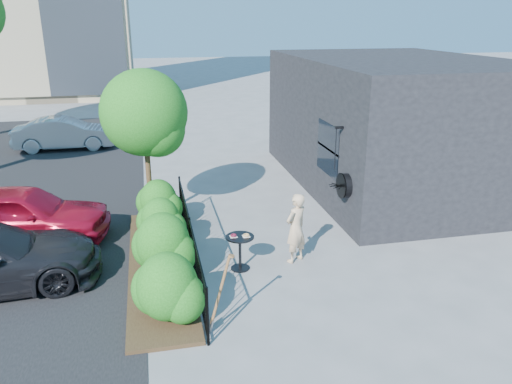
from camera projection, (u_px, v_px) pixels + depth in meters
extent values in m
plane|color=gray|center=(257.00, 257.00, 11.39)|extent=(120.00, 120.00, 0.00)
cube|color=black|center=(394.00, 122.00, 15.99)|extent=(6.00, 9.00, 4.00)
cube|color=black|center=(328.00, 149.00, 13.52)|extent=(0.04, 1.60, 1.40)
cube|color=black|center=(328.00, 149.00, 13.52)|extent=(0.05, 1.70, 0.06)
cylinder|color=black|center=(345.00, 185.00, 12.30)|extent=(0.18, 0.60, 0.60)
cylinder|color=black|center=(341.00, 186.00, 12.28)|extent=(0.03, 0.64, 0.64)
cube|color=black|center=(340.00, 127.00, 12.31)|extent=(0.25, 0.06, 0.06)
cylinder|color=black|center=(335.00, 149.00, 12.47)|extent=(0.02, 0.02, 1.05)
cylinder|color=black|center=(208.00, 317.00, 8.14)|extent=(0.05, 0.05, 1.10)
cylinder|color=black|center=(190.00, 241.00, 10.91)|extent=(0.05, 0.05, 1.10)
cylinder|color=black|center=(180.00, 196.00, 13.67)|extent=(0.05, 0.05, 1.10)
cube|color=black|center=(189.00, 219.00, 10.74)|extent=(0.03, 6.00, 0.03)
cube|color=black|center=(191.00, 259.00, 11.06)|extent=(0.03, 6.00, 0.03)
cylinder|color=black|center=(207.00, 313.00, 8.24)|extent=(0.02, 0.02, 1.04)
cylinder|color=black|center=(205.00, 307.00, 8.42)|extent=(0.02, 0.02, 1.04)
cylinder|color=black|center=(204.00, 301.00, 8.60)|extent=(0.02, 0.02, 1.04)
cylinder|color=black|center=(203.00, 295.00, 8.79)|extent=(0.02, 0.02, 1.04)
cylinder|color=black|center=(201.00, 289.00, 8.97)|extent=(0.02, 0.02, 1.04)
cylinder|color=black|center=(200.00, 284.00, 9.16)|extent=(0.02, 0.02, 1.04)
cylinder|color=black|center=(199.00, 278.00, 9.34)|extent=(0.02, 0.02, 1.04)
cylinder|color=black|center=(198.00, 273.00, 9.53)|extent=(0.02, 0.02, 1.04)
cylinder|color=black|center=(197.00, 268.00, 9.71)|extent=(0.02, 0.02, 1.04)
cylinder|color=black|center=(196.00, 264.00, 9.89)|extent=(0.02, 0.02, 1.04)
cylinder|color=black|center=(195.00, 259.00, 10.08)|extent=(0.02, 0.02, 1.04)
cylinder|color=black|center=(194.00, 255.00, 10.26)|extent=(0.02, 0.02, 1.04)
cylinder|color=black|center=(193.00, 251.00, 10.45)|extent=(0.02, 0.02, 1.04)
cylinder|color=black|center=(192.00, 247.00, 10.63)|extent=(0.02, 0.02, 1.04)
cylinder|color=black|center=(191.00, 243.00, 10.82)|extent=(0.02, 0.02, 1.04)
cylinder|color=black|center=(190.00, 239.00, 11.00)|extent=(0.02, 0.02, 1.04)
cylinder|color=black|center=(189.00, 235.00, 11.18)|extent=(0.02, 0.02, 1.04)
cylinder|color=black|center=(188.00, 232.00, 11.37)|extent=(0.02, 0.02, 1.04)
cylinder|color=black|center=(188.00, 228.00, 11.55)|extent=(0.02, 0.02, 1.04)
cylinder|color=black|center=(187.00, 225.00, 11.74)|extent=(0.02, 0.02, 1.04)
cylinder|color=black|center=(186.00, 222.00, 11.92)|extent=(0.02, 0.02, 1.04)
cylinder|color=black|center=(185.00, 219.00, 12.10)|extent=(0.02, 0.02, 1.04)
cylinder|color=black|center=(185.00, 216.00, 12.29)|extent=(0.02, 0.02, 1.04)
cylinder|color=black|center=(184.00, 213.00, 12.47)|extent=(0.02, 0.02, 1.04)
cylinder|color=black|center=(183.00, 210.00, 12.66)|extent=(0.02, 0.02, 1.04)
cylinder|color=black|center=(183.00, 207.00, 12.84)|extent=(0.02, 0.02, 1.04)
cylinder|color=black|center=(182.00, 204.00, 13.03)|extent=(0.02, 0.02, 1.04)
cylinder|color=black|center=(182.00, 202.00, 13.21)|extent=(0.02, 0.02, 1.04)
cylinder|color=black|center=(181.00, 199.00, 13.39)|extent=(0.02, 0.02, 1.04)
cylinder|color=black|center=(180.00, 197.00, 13.58)|extent=(0.02, 0.02, 1.04)
cube|color=#382616|center=(159.00, 265.00, 10.93)|extent=(1.30, 6.00, 0.08)
ellipsoid|color=#1B5E15|center=(167.00, 288.00, 8.71)|extent=(1.10, 1.10, 1.24)
ellipsoid|color=#1B5E15|center=(163.00, 249.00, 10.18)|extent=(1.10, 1.10, 1.24)
ellipsoid|color=#1B5E15|center=(161.00, 221.00, 11.56)|extent=(1.10, 1.10, 1.24)
ellipsoid|color=#1B5E15|center=(158.00, 201.00, 12.85)|extent=(1.10, 1.10, 1.24)
cylinder|color=#3F2B19|center=(149.00, 177.00, 13.11)|extent=(0.14, 0.14, 2.40)
sphere|color=#1B5E15|center=(144.00, 115.00, 12.56)|extent=(2.20, 2.20, 2.20)
sphere|color=#1B5E15|center=(157.00, 129.00, 12.55)|extent=(1.43, 1.43, 1.43)
cylinder|color=black|center=(240.00, 237.00, 10.60)|extent=(0.61, 0.61, 0.03)
cylinder|color=black|center=(240.00, 253.00, 10.73)|extent=(0.06, 0.06, 0.73)
cylinder|color=black|center=(240.00, 268.00, 10.85)|extent=(0.41, 0.41, 0.03)
cube|color=white|center=(234.00, 236.00, 10.59)|extent=(0.16, 0.16, 0.01)
cube|color=white|center=(246.00, 236.00, 10.60)|extent=(0.16, 0.16, 0.01)
torus|color=#460B19|center=(234.00, 235.00, 10.58)|extent=(0.14, 0.14, 0.04)
torus|color=tan|center=(246.00, 235.00, 10.59)|extent=(0.14, 0.14, 0.04)
imported|color=#D0AD87|center=(296.00, 228.00, 10.95)|extent=(0.70, 0.63, 1.60)
cylinder|color=brown|center=(221.00, 290.00, 8.49)|extent=(0.39, 0.05, 1.29)
cube|color=gray|center=(211.00, 325.00, 8.68)|extent=(0.10, 0.19, 0.27)
cylinder|color=brown|center=(232.00, 256.00, 8.33)|extent=(0.11, 0.11, 0.06)
imported|color=#AB0E29|center=(21.00, 215.00, 11.95)|extent=(4.32, 2.24, 1.41)
imported|color=#A4A4A9|center=(65.00, 133.00, 20.50)|extent=(4.00, 1.40, 1.32)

